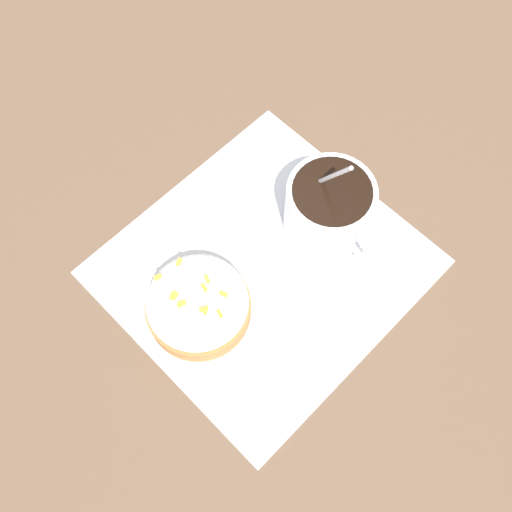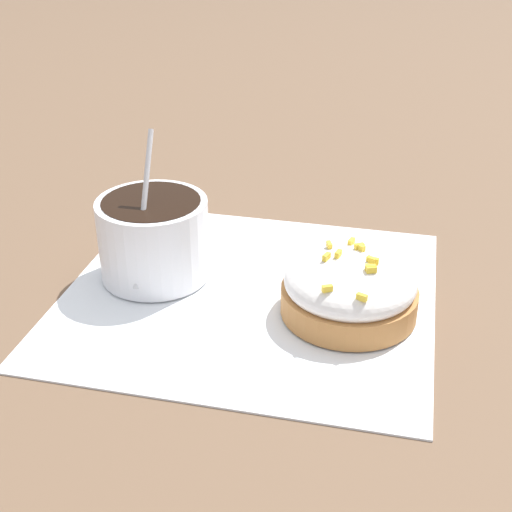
% 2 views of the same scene
% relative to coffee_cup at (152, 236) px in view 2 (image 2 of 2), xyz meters
% --- Properties ---
extents(ground_plane, '(3.00, 3.00, 0.00)m').
position_rel_coffee_cup_xyz_m(ground_plane, '(-0.08, -0.00, -0.04)').
color(ground_plane, brown).
extents(paper_napkin, '(0.31, 0.29, 0.00)m').
position_rel_coffee_cup_xyz_m(paper_napkin, '(-0.08, -0.00, -0.04)').
color(paper_napkin, white).
rests_on(paper_napkin, ground_plane).
extents(coffee_cup, '(0.08, 0.11, 0.12)m').
position_rel_coffee_cup_xyz_m(coffee_cup, '(0.00, 0.00, 0.00)').
color(coffee_cup, white).
rests_on(coffee_cup, paper_napkin).
extents(frosted_pastry, '(0.10, 0.10, 0.05)m').
position_rel_coffee_cup_xyz_m(frosted_pastry, '(-0.15, -0.00, -0.01)').
color(frosted_pastry, '#B2753D').
rests_on(frosted_pastry, paper_napkin).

